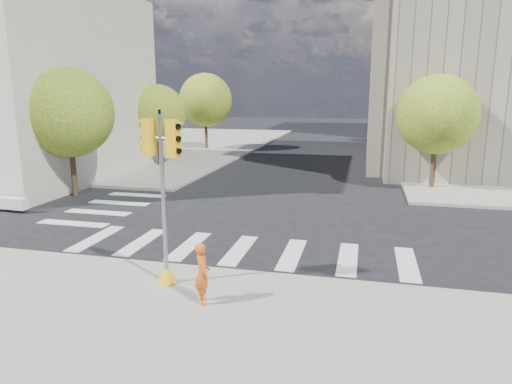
{
  "coord_description": "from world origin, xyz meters",
  "views": [
    {
      "loc": [
        3.86,
        -16.04,
        5.19
      ],
      "look_at": [
        0.55,
        -2.28,
        2.1
      ],
      "focal_mm": 32.0,
      "sensor_mm": 36.0,
      "label": 1
    }
  ],
  "objects_px": {
    "lamp_far": "(415,100)",
    "photographer": "(202,273)",
    "traffic_signal": "(164,213)",
    "lamp_near": "(437,103)"
  },
  "relations": [
    {
      "from": "lamp_near",
      "to": "traffic_signal",
      "type": "height_order",
      "value": "lamp_near"
    },
    {
      "from": "lamp_near",
      "to": "traffic_signal",
      "type": "xyz_separation_m",
      "value": [
        -9.19,
        -19.37,
        -2.46
      ]
    },
    {
      "from": "lamp_far",
      "to": "traffic_signal",
      "type": "distance_m",
      "value": 34.7
    },
    {
      "from": "lamp_near",
      "to": "photographer",
      "type": "height_order",
      "value": "lamp_near"
    },
    {
      "from": "lamp_near",
      "to": "lamp_far",
      "type": "height_order",
      "value": "same"
    },
    {
      "from": "lamp_near",
      "to": "photographer",
      "type": "distance_m",
      "value": 22.03
    },
    {
      "from": "lamp_far",
      "to": "photographer",
      "type": "xyz_separation_m",
      "value": [
        -7.83,
        -34.27,
        -3.67
      ]
    },
    {
      "from": "photographer",
      "to": "lamp_far",
      "type": "bearing_deg",
      "value": -44.11
    },
    {
      "from": "lamp_near",
      "to": "lamp_far",
      "type": "relative_size",
      "value": 1.0
    },
    {
      "from": "lamp_near",
      "to": "traffic_signal",
      "type": "bearing_deg",
      "value": -115.37
    }
  ]
}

